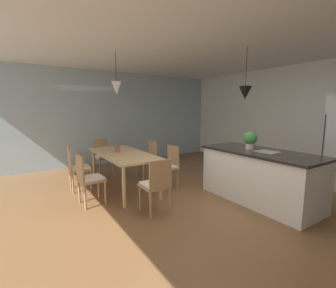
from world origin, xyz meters
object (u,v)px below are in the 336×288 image
dining_table (123,156)px  chair_far_right (168,165)px  chair_kitchen_end (156,184)px  chair_window_end (103,155)px  chair_far_left (148,158)px  chair_near_left (77,167)px  potted_plant_on_island (250,139)px  kitchen_island (259,176)px  vase_on_dining_table (117,149)px  chair_near_right (88,178)px

dining_table → chair_far_right: size_ratio=2.23×
chair_kitchen_end → chair_window_end: same height
chair_far_left → chair_kitchen_end: bearing=-24.2°
dining_table → chair_near_left: bearing=-118.8°
chair_kitchen_end → potted_plant_on_island: bearing=79.8°
chair_window_end → kitchen_island: (3.23, 1.78, -0.01)m
chair_near_left → chair_window_end: 1.20m
chair_window_end → vase_on_dining_table: vase_on_dining_table is taller
dining_table → chair_window_end: size_ratio=2.23×
dining_table → chair_far_left: (-0.44, 0.80, -0.20)m
kitchen_island → chair_far_right: bearing=-146.1°
chair_far_right → chair_near_right: same height
chair_far_right → chair_far_left: 0.87m
dining_table → chair_near_right: size_ratio=2.23×
chair_kitchen_end → chair_far_right: size_ratio=1.00×
dining_table → kitchen_island: size_ratio=0.95×
chair_near_right → chair_window_end: 1.95m
chair_far_left → chair_window_end: 1.21m
kitchen_island → vase_on_dining_table: bearing=-137.3°
chair_kitchen_end → chair_far_left: (-1.78, 0.80, 0.00)m
kitchen_island → vase_on_dining_table: (-2.01, -1.85, 0.36)m
potted_plant_on_island → vase_on_dining_table: potted_plant_on_island is taller
dining_table → chair_far_left: chair_far_left is taller
chair_near_right → chair_window_end: (-1.78, 0.79, 0.00)m
chair_kitchen_end → vase_on_dining_table: (-1.46, -0.07, 0.35)m
potted_plant_on_island → chair_window_end: bearing=-149.3°
chair_near_left → potted_plant_on_island: potted_plant_on_island is taller
chair_far_right → potted_plant_on_island: size_ratio=2.72×
chair_far_left → potted_plant_on_island: 2.39m
dining_table → chair_near_left: chair_near_left is taller
chair_far_right → chair_near_left: (-0.87, -1.60, 0.00)m
chair_far_right → dining_table: bearing=-118.5°
chair_window_end → potted_plant_on_island: (3.00, 1.78, 0.61)m
chair_near_right → kitchen_island: (1.45, 2.58, -0.01)m
dining_table → chair_near_left: size_ratio=2.23×
chair_far_left → chair_far_right: bearing=-0.0°
chair_far_left → potted_plant_on_island: bearing=25.0°
chair_kitchen_end → kitchen_island: kitchen_island is taller
dining_table → chair_far_left: 0.93m
dining_table → kitchen_island: bearing=43.2°
chair_near_left → dining_table: bearing=61.2°
dining_table → chair_window_end: 1.36m
kitchen_island → vase_on_dining_table: size_ratio=13.43×
chair_window_end → vase_on_dining_table: (1.22, -0.07, 0.35)m
chair_near_right → chair_far_left: (-0.88, 1.60, 0.00)m
chair_near_right → potted_plant_on_island: (1.22, 2.58, 0.61)m
chair_window_end → kitchen_island: bearing=28.9°
chair_near_left → vase_on_dining_table: (0.32, 0.73, 0.35)m
chair_far_right → kitchen_island: size_ratio=0.43×
dining_table → chair_near_right: bearing=-61.2°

